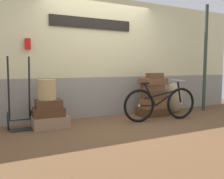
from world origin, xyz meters
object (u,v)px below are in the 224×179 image
(suitcase_0, at_px, (50,122))
(bicycle, at_px, (160,104))
(wicker_basket, at_px, (47,89))
(suitcase_8, at_px, (155,76))
(suitcase_4, at_px, (154,103))
(suitcase_5, at_px, (153,95))
(suitcase_2, at_px, (49,104))
(burlap_sack, at_px, (174,98))
(suitcase_6, at_px, (153,87))
(suitcase_1, at_px, (49,112))
(suitcase_3, at_px, (153,112))
(suitcase_7, at_px, (153,81))
(luggage_trolley, at_px, (20,113))

(suitcase_0, bearing_deg, bicycle, -10.58)
(suitcase_0, relative_size, wicker_basket, 1.70)
(suitcase_8, xyz_separation_m, bicycle, (-0.15, -0.42, -0.56))
(suitcase_4, height_order, suitcase_5, suitcase_5)
(suitcase_2, xyz_separation_m, burlap_sack, (3.00, 0.12, -0.08))
(suitcase_6, bearing_deg, suitcase_2, -178.83)
(suitcase_1, bearing_deg, burlap_sack, 6.07)
(suitcase_1, xyz_separation_m, bicycle, (2.18, -0.44, 0.06))
(suitcase_3, bearing_deg, bicycle, -104.61)
(suitcase_4, distance_m, suitcase_8, 0.63)
(suitcase_2, height_order, suitcase_6, suitcase_6)
(suitcase_7, height_order, burlap_sack, suitcase_7)
(suitcase_4, bearing_deg, suitcase_3, 118.81)
(suitcase_3, bearing_deg, suitcase_1, -176.20)
(suitcase_2, height_order, suitcase_4, suitcase_2)
(suitcase_4, distance_m, suitcase_5, 0.20)
(bicycle, bearing_deg, suitcase_7, 72.63)
(suitcase_0, height_order, suitcase_8, suitcase_8)
(suitcase_4, relative_size, luggage_trolley, 0.43)
(suitcase_3, relative_size, wicker_basket, 1.77)
(suitcase_3, height_order, suitcase_8, suitcase_8)
(wicker_basket, xyz_separation_m, luggage_trolley, (-0.45, 0.13, -0.42))
(suitcase_3, distance_m, suitcase_5, 0.39)
(suitcase_1, distance_m, wicker_basket, 0.41)
(suitcase_8, bearing_deg, bicycle, -104.13)
(suitcase_4, distance_m, suitcase_7, 0.50)
(suitcase_7, bearing_deg, suitcase_0, 175.88)
(suitcase_6, relative_size, suitcase_8, 1.36)
(suitcase_4, xyz_separation_m, luggage_trolley, (-2.82, 0.13, -0.00))
(suitcase_0, height_order, burlap_sack, burlap_sack)
(suitcase_3, distance_m, suitcase_8, 0.82)
(suitcase_6, height_order, burlap_sack, burlap_sack)
(bicycle, bearing_deg, wicker_basket, 168.84)
(suitcase_8, bearing_deg, suitcase_2, -174.07)
(suitcase_1, distance_m, suitcase_7, 2.37)
(suitcase_1, distance_m, suitcase_6, 2.33)
(suitcase_4, height_order, bicycle, bicycle)
(suitcase_1, height_order, suitcase_3, suitcase_1)
(suitcase_7, bearing_deg, burlap_sack, 1.15)
(suitcase_5, bearing_deg, suitcase_8, -71.72)
(bicycle, bearing_deg, suitcase_5, 71.69)
(suitcase_6, xyz_separation_m, luggage_trolley, (-2.78, 0.12, -0.37))
(suitcase_0, distance_m, luggage_trolley, 0.55)
(suitcase_3, distance_m, burlap_sack, 0.73)
(suitcase_3, height_order, wicker_basket, wicker_basket)
(suitcase_1, distance_m, suitcase_4, 2.34)
(wicker_basket, relative_size, bicycle, 0.22)
(suitcase_5, bearing_deg, suitcase_3, 79.47)
(suitcase_1, relative_size, burlap_sack, 0.76)
(suitcase_7, relative_size, burlap_sack, 0.78)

